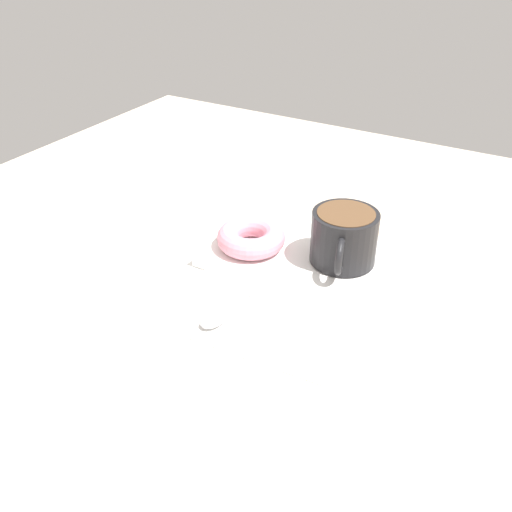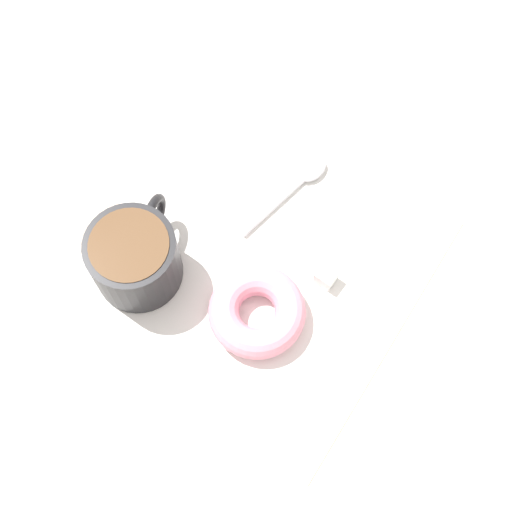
% 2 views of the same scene
% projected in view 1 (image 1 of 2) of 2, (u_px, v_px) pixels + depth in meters
% --- Properties ---
extents(ground_plane, '(1.20, 1.20, 0.02)m').
position_uv_depth(ground_plane, '(255.00, 290.00, 0.73)').
color(ground_plane, beige).
extents(napkin, '(0.33, 0.33, 0.00)m').
position_uv_depth(napkin, '(256.00, 270.00, 0.75)').
color(napkin, white).
rests_on(napkin, ground_plane).
extents(coffee_cup, '(0.11, 0.09, 0.07)m').
position_uv_depth(coffee_cup, '(344.00, 237.00, 0.75)').
color(coffee_cup, black).
rests_on(coffee_cup, napkin).
extents(donut, '(0.10, 0.10, 0.03)m').
position_uv_depth(donut, '(251.00, 237.00, 0.79)').
color(donut, pink).
rests_on(donut, napkin).
extents(spoon, '(0.13, 0.03, 0.01)m').
position_uv_depth(spoon, '(222.00, 313.00, 0.67)').
color(spoon, silver).
rests_on(spoon, napkin).
extents(sugar_cube, '(0.02, 0.02, 0.02)m').
position_uv_depth(sugar_cube, '(202.00, 258.00, 0.76)').
color(sugar_cube, white).
rests_on(sugar_cube, napkin).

